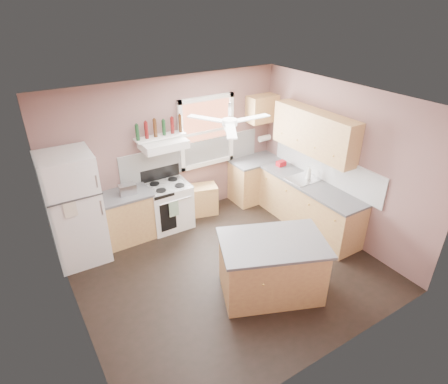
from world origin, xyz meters
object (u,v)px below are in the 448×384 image
island (271,268)px  stove (169,206)px  toaster (128,189)px  cart (203,201)px  refrigerator (74,209)px

island → stove: bearing=124.5°
toaster → cart: 1.66m
toaster → cart: bearing=7.9°
refrigerator → cart: bearing=5.9°
island → toaster: bearing=140.1°
stove → refrigerator: bearing=-174.6°
toaster → cart: toaster is taller
toaster → cart: (1.49, 0.10, -0.71)m
cart → island: bearing=-79.6°
refrigerator → stove: bearing=5.5°
toaster → island: 2.75m
refrigerator → cart: (2.39, 0.17, -0.65)m
stove → island: 2.48m
refrigerator → cart: 2.49m
cart → refrigerator: bearing=-159.7°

